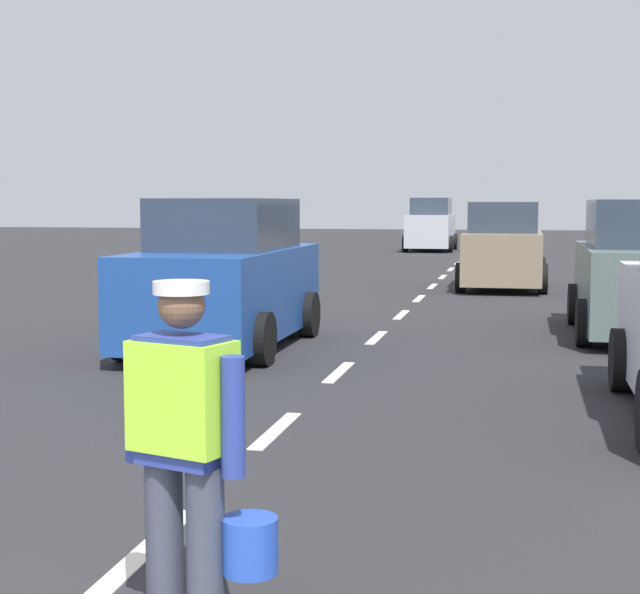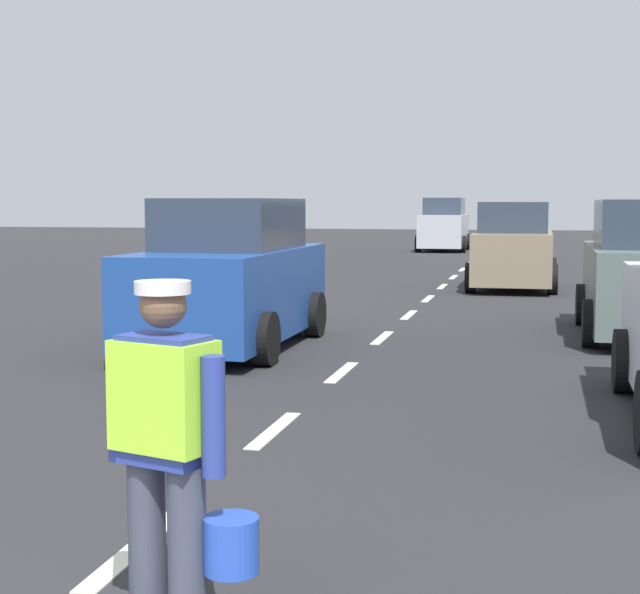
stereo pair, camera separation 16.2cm
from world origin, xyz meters
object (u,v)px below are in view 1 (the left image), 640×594
object	(u,v)px
car_outgoing_far	(503,249)
car_oncoming_third	(431,226)
road_worker	(189,440)
car_oncoming_lead	(225,279)

from	to	relation	value
car_outgoing_far	car_oncoming_third	xyz separation A→B (m)	(-3.32, 17.36, 0.08)
road_worker	car_oncoming_third	bearing A→B (deg)	93.61
road_worker	car_oncoming_third	world-z (taller)	car_oncoming_third
car_oncoming_third	road_worker	bearing A→B (deg)	-86.39
car_oncoming_third	car_outgoing_far	bearing A→B (deg)	-79.17
road_worker	car_outgoing_far	size ratio (longest dim) A/B	0.43
road_worker	car_outgoing_far	world-z (taller)	car_outgoing_far
road_worker	car_oncoming_lead	world-z (taller)	car_oncoming_lead
road_worker	car_outgoing_far	bearing A→B (deg)	86.83
car_outgoing_far	car_oncoming_third	bearing A→B (deg)	100.83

